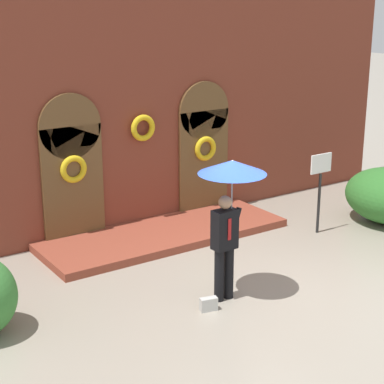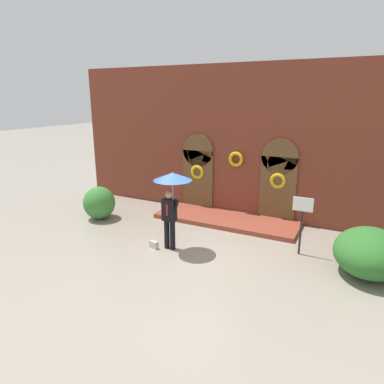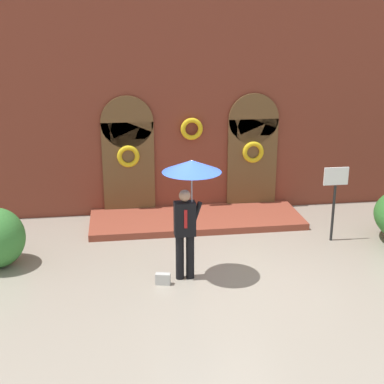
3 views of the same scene
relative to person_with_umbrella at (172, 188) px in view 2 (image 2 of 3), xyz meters
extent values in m
plane|color=gray|center=(0.57, -0.10, -1.91)|extent=(80.00, 80.00, 0.00)
cube|color=brown|center=(0.57, 4.10, 0.89)|extent=(14.00, 0.50, 5.60)
cube|color=brown|center=(-1.03, 3.81, -0.71)|extent=(1.30, 0.08, 2.40)
cylinder|color=brown|center=(-1.03, 3.81, 0.49)|extent=(1.30, 0.08, 1.30)
cube|color=brown|center=(2.17, 3.81, -0.71)|extent=(1.30, 0.08, 2.40)
cylinder|color=brown|center=(2.17, 3.81, 0.49)|extent=(1.30, 0.08, 1.30)
torus|color=gold|center=(-1.03, 3.74, -0.36)|extent=(0.56, 0.12, 0.56)
torus|color=gold|center=(2.17, 3.74, -0.36)|extent=(0.56, 0.12, 0.56)
torus|color=gold|center=(0.57, 3.74, 0.29)|extent=(0.56, 0.12, 0.56)
cube|color=brown|center=(0.57, 2.95, -1.83)|extent=(5.20, 1.80, 0.16)
cylinder|color=black|center=(-0.20, 0.00, -1.46)|extent=(0.16, 0.16, 0.90)
cylinder|color=black|center=(0.00, 0.00, -1.46)|extent=(0.16, 0.16, 0.90)
cube|color=black|center=(-0.10, 0.00, -0.68)|extent=(0.40, 0.24, 0.66)
cube|color=#A51919|center=(-0.10, -0.13, -0.64)|extent=(0.06, 0.01, 0.36)
sphere|color=#A87A5B|center=(-0.10, 0.00, -0.22)|extent=(0.22, 0.22, 0.22)
cylinder|color=black|center=(0.12, 0.00, -0.58)|extent=(0.22, 0.09, 0.46)
cylinder|color=gray|center=(0.03, 0.00, -0.26)|extent=(0.02, 0.02, 0.98)
cone|color=#284CB7|center=(0.03, 0.00, 0.34)|extent=(1.10, 1.10, 0.22)
cone|color=white|center=(0.03, 0.00, 0.35)|extent=(0.61, 0.61, 0.20)
cube|color=#B7B7B2|center=(-0.55, -0.20, -1.80)|extent=(0.30, 0.18, 0.22)
cylinder|color=black|center=(3.44, 1.40, -1.26)|extent=(0.06, 0.06, 1.30)
cube|color=white|center=(3.44, 1.40, -0.39)|extent=(0.56, 0.03, 0.40)
ellipsoid|color=#387A33|center=(-3.80, 1.09, -1.30)|extent=(1.16, 1.17, 1.23)
ellipsoid|color=#2D6B28|center=(5.24, 1.01, -1.31)|extent=(1.77, 2.08, 1.21)
camera|label=1|loc=(-5.97, -7.72, 2.90)|focal=60.00mm
camera|label=2|loc=(4.84, -8.16, 2.52)|focal=32.00mm
camera|label=3|loc=(-1.30, -9.32, 2.85)|focal=50.00mm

